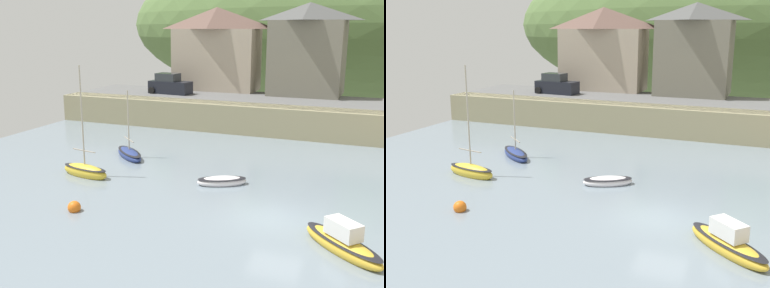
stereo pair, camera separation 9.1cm
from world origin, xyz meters
TOP-DOWN VIEW (x-y plane):
  - quay_seawall at (0.00, 17.50)m, footprint 48.00×9.40m
  - waterfront_building_left at (-11.93, 25.20)m, footprint 8.65×4.36m
  - waterfront_building_centre at (-2.81, 25.20)m, footprint 6.89×6.04m
  - rowboat_small_beached at (-11.94, 1.92)m, footprint 3.45×1.53m
  - motorboat_with_cabin at (-3.88, 3.53)m, footprint 2.99×2.31m
  - sailboat_nearest_shore at (3.11, -2.32)m, footprint 3.76×3.56m
  - sailboat_far_left at (-11.57, 6.53)m, footprint 3.46×3.25m
  - parked_car_near_slipway at (-15.11, 20.70)m, footprint 4.25×2.12m
  - mooring_buoy at (-9.19, -2.90)m, footprint 0.63×0.63m

SIDE VIEW (x-z plane):
  - mooring_buoy at x=-9.19m, z-range -0.13..0.51m
  - motorboat_with_cabin at x=-3.88m, z-range -0.11..0.51m
  - sailboat_far_left at x=-11.57m, z-range -2.13..2.63m
  - rowboat_small_beached at x=-11.94m, z-range -3.05..3.72m
  - sailboat_nearest_shore at x=3.11m, z-range -0.38..1.08m
  - quay_seawall at x=0.00m, z-range 0.16..2.56m
  - parked_car_near_slipway at x=-15.11m, z-range 2.23..4.18m
  - waterfront_building_left at x=-11.93m, z-range 2.49..10.70m
  - waterfront_building_centre at x=-2.81m, z-range 2.46..10.96m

